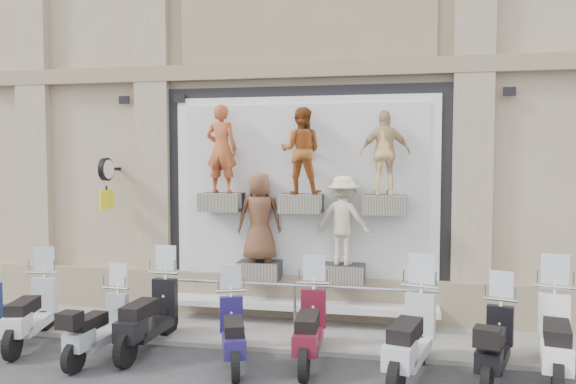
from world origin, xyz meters
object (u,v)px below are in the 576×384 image
(scooter_d, at_px, (148,301))
(scooter_i, at_px, (556,322))
(scooter_b, at_px, (30,299))
(scooter_e, at_px, (233,319))
(guard_rail, at_px, (295,309))
(scooter_h, at_px, (495,330))
(clock_sign_bracket, at_px, (107,177))
(scooter_g, at_px, (411,321))
(scooter_c, at_px, (99,314))
(scooter_f, at_px, (310,313))

(scooter_d, distance_m, scooter_i, 6.21)
(scooter_b, bearing_deg, scooter_e, -17.13)
(guard_rail, height_order, scooter_h, scooter_h)
(scooter_h, bearing_deg, clock_sign_bracket, -178.99)
(clock_sign_bracket, bearing_deg, scooter_g, -20.14)
(clock_sign_bracket, xyz_separation_m, scooter_i, (7.91, -1.82, -1.94))
(scooter_b, xyz_separation_m, scooter_h, (7.45, -0.06, -0.05))
(scooter_c, xyz_separation_m, scooter_g, (4.81, 0.09, 0.15))
(scooter_b, bearing_deg, clock_sign_bracket, 64.76)
(clock_sign_bracket, distance_m, scooter_b, 2.79)
(guard_rail, bearing_deg, scooter_i, -18.71)
(scooter_c, xyz_separation_m, scooter_f, (3.30, 0.45, 0.08))
(scooter_c, relative_size, scooter_i, 0.82)
(scooter_b, xyz_separation_m, scooter_f, (4.77, 0.10, 0.00))
(scooter_d, bearing_deg, scooter_i, 1.46)
(scooter_d, height_order, scooter_i, scooter_i)
(scooter_d, bearing_deg, scooter_h, -0.09)
(clock_sign_bracket, relative_size, scooter_c, 0.58)
(guard_rail, bearing_deg, scooter_d, -149.26)
(scooter_c, relative_size, scooter_f, 0.90)
(scooter_f, bearing_deg, scooter_g, -16.27)
(scooter_g, height_order, scooter_i, scooter_i)
(scooter_g, bearing_deg, scooter_c, -164.80)
(clock_sign_bracket, xyz_separation_m, scooter_e, (3.24, -2.11, -2.08))
(scooter_h, bearing_deg, scooter_g, -153.88)
(guard_rail, xyz_separation_m, scooter_e, (-0.66, -1.64, 0.26))
(clock_sign_bracket, xyz_separation_m, scooter_b, (-0.38, -1.90, -2.01))
(scooter_d, xyz_separation_m, scooter_e, (1.54, -0.33, -0.11))
(scooter_e, bearing_deg, scooter_f, -4.70)
(scooter_i, bearing_deg, scooter_b, -167.84)
(scooter_b, bearing_deg, scooter_i, -13.28)
(scooter_h, bearing_deg, scooter_e, -161.26)
(scooter_e, bearing_deg, scooter_g, -20.90)
(scooter_f, bearing_deg, scooter_d, 176.45)
(scooter_f, bearing_deg, guard_rail, 106.84)
(guard_rail, relative_size, scooter_g, 2.39)
(scooter_c, bearing_deg, scooter_d, 41.54)
(scooter_c, height_order, scooter_d, scooter_d)
(clock_sign_bracket, xyz_separation_m, scooter_g, (5.89, -2.16, -1.94))
(scooter_i, bearing_deg, scooter_h, -158.99)
(scooter_d, relative_size, scooter_f, 1.04)
(scooter_c, bearing_deg, scooter_h, 6.77)
(scooter_f, distance_m, scooter_g, 1.56)
(scooter_g, bearing_deg, guard_rail, 153.76)
(clock_sign_bracket, bearing_deg, scooter_d, -46.27)
(clock_sign_bracket, xyz_separation_m, scooter_h, (7.07, -1.96, -2.06))
(scooter_c, xyz_separation_m, scooter_d, (0.62, 0.48, 0.12))
(clock_sign_bracket, bearing_deg, scooter_c, -64.37)
(clock_sign_bracket, relative_size, scooter_e, 0.57)
(scooter_d, bearing_deg, scooter_f, 1.32)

